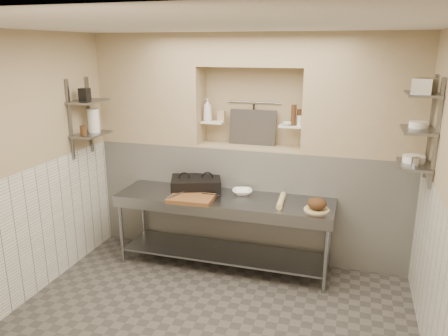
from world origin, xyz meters
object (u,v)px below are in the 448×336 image
at_px(panini_press, 196,184).
at_px(cutting_board, 191,199).
at_px(prep_table, 223,218).
at_px(rolling_pin, 281,201).
at_px(bread_loaf, 317,203).
at_px(bowl_alcove, 287,124).
at_px(bottle_soap, 208,110).
at_px(mixing_bowl, 242,192).
at_px(jug_left, 94,121).

bearing_deg(panini_press, cutting_board, -98.92).
relative_size(prep_table, rolling_pin, 5.80).
height_order(bread_loaf, bowl_alcove, bowl_alcove).
xyz_separation_m(rolling_pin, bread_loaf, (0.41, -0.10, 0.05)).
relative_size(rolling_pin, bread_loaf, 2.12).
relative_size(bottle_soap, bowl_alcove, 2.40).
height_order(mixing_bowl, rolling_pin, rolling_pin).
relative_size(cutting_board, bread_loaf, 2.43).
xyz_separation_m(panini_press, bowl_alcove, (1.05, 0.38, 0.75)).
distance_m(rolling_pin, bread_loaf, 0.43).
height_order(panini_press, mixing_bowl, panini_press).
bearing_deg(rolling_pin, jug_left, -178.56).
xyz_separation_m(rolling_pin, bowl_alcove, (-0.05, 0.54, 0.80)).
xyz_separation_m(cutting_board, rolling_pin, (1.02, 0.20, 0.01)).
height_order(panini_press, jug_left, jug_left).
bearing_deg(jug_left, cutting_board, -6.24).
distance_m(prep_table, mixing_bowl, 0.39).
height_order(prep_table, cutting_board, cutting_board).
height_order(prep_table, jug_left, jug_left).
bearing_deg(bowl_alcove, panini_press, -159.83).
bearing_deg(prep_table, bottle_soap, 124.32).
bearing_deg(bowl_alcove, rolling_pin, -84.78).
bearing_deg(bowl_alcove, bottle_soap, 179.29).
bearing_deg(prep_table, mixing_bowl, 44.85).
xyz_separation_m(prep_table, panini_press, (-0.40, 0.16, 0.34)).
xyz_separation_m(bread_loaf, bottle_soap, (-1.48, 0.66, 0.88)).
bearing_deg(bottle_soap, prep_table, -55.68).
xyz_separation_m(panini_press, mixing_bowl, (0.59, 0.03, -0.05)).
height_order(cutting_board, bottle_soap, bottle_soap).
distance_m(cutting_board, rolling_pin, 1.04).
height_order(bottle_soap, jug_left, bottle_soap).
bearing_deg(prep_table, bowl_alcove, 40.11).
bearing_deg(cutting_board, prep_table, 31.62).
xyz_separation_m(prep_table, rolling_pin, (0.69, -0.00, 0.29)).
xyz_separation_m(panini_press, bread_loaf, (1.51, -0.26, -0.00)).
bearing_deg(rolling_pin, bowl_alcove, 95.22).
xyz_separation_m(cutting_board, bowl_alcove, (0.97, 0.75, 0.81)).
bearing_deg(cutting_board, jug_left, 173.76).
distance_m(bread_loaf, bowl_alcove, 1.09).
bearing_deg(panini_press, bread_loaf, -30.05).
relative_size(cutting_board, bottle_soap, 1.78).
bearing_deg(bread_loaf, bowl_alcove, 125.53).
distance_m(mixing_bowl, bread_loaf, 0.96).
xyz_separation_m(mixing_bowl, bowl_alcove, (0.46, 0.36, 0.80)).
distance_m(prep_table, cutting_board, 0.48).
height_order(mixing_bowl, bowl_alcove, bowl_alcove).
bearing_deg(rolling_pin, cutting_board, -168.77).
height_order(panini_press, rolling_pin, panini_press).
distance_m(prep_table, bowl_alcove, 1.38).
relative_size(panini_press, rolling_pin, 1.60).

